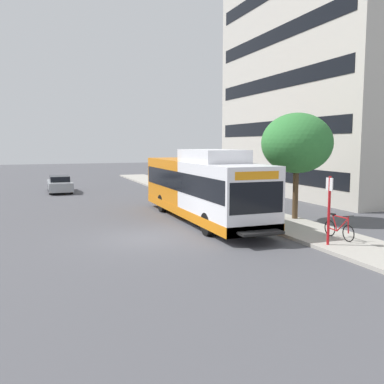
{
  "coord_description": "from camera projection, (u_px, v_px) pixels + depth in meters",
  "views": [
    {
      "loc": [
        -4.31,
        -16.95,
        3.96
      ],
      "look_at": [
        2.87,
        2.17,
        1.6
      ],
      "focal_mm": 39.69,
      "sensor_mm": 36.0,
      "label": 1
    }
  ],
  "objects": [
    {
      "name": "transit_bus",
      "position": [
        202.0,
        187.0,
        21.7
      ],
      "size": [
        2.58,
        12.25,
        3.65
      ],
      "color": "white",
      "rests_on": "ground"
    },
    {
      "name": "sidewalk_curb",
      "position": [
        233.0,
        207.0,
        25.74
      ],
      "size": [
        3.0,
        56.0,
        0.14
      ],
      "primitive_type": "cube",
      "color": "#A8A399",
      "rests_on": "ground"
    },
    {
      "name": "parked_car_far_lane",
      "position": [
        60.0,
        184.0,
        34.28
      ],
      "size": [
        1.8,
        4.5,
        1.33
      ],
      "color": "#93999E",
      "rests_on": "ground"
    },
    {
      "name": "bicycle_parked",
      "position": [
        339.0,
        228.0,
        16.96
      ],
      "size": [
        0.52,
        1.76,
        1.02
      ],
      "color": "black",
      "rests_on": "sidewalk_curb"
    },
    {
      "name": "ground_plane",
      "position": [
        112.0,
        210.0,
        25.16
      ],
      "size": [
        120.0,
        120.0,
        0.0
      ],
      "primitive_type": "plane",
      "color": "#4C4C51"
    },
    {
      "name": "street_tree_near_stop",
      "position": [
        297.0,
        143.0,
        21.19
      ],
      "size": [
        3.54,
        3.54,
        5.32
      ],
      "color": "#4C3823",
      "rests_on": "sidewalk_curb"
    },
    {
      "name": "bus_stop_sign_pole",
      "position": [
        329.0,
        205.0,
        15.85
      ],
      "size": [
        0.1,
        0.36,
        2.6
      ],
      "color": "red",
      "rests_on": "sidewalk_curb"
    }
  ]
}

